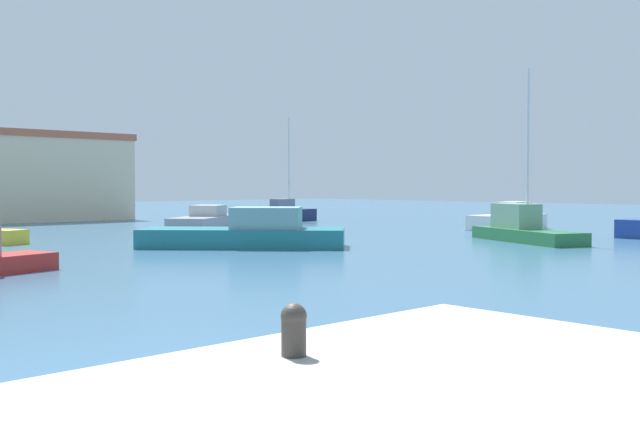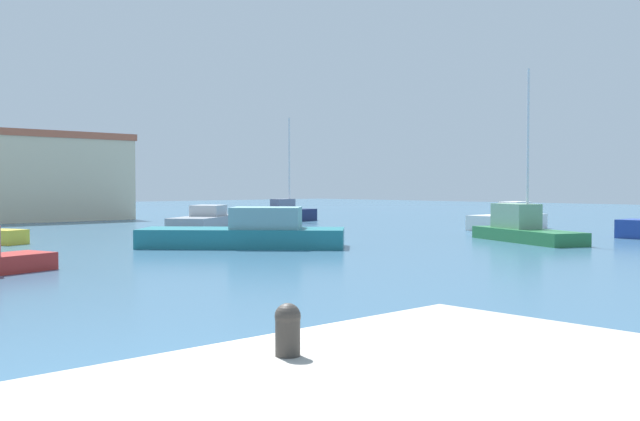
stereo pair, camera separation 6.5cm
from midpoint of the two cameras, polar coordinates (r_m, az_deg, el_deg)
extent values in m
plane|color=#38607F|center=(33.64, -6.79, -2.52)|extent=(160.00, 160.00, 0.00)
cylinder|color=#38332D|center=(6.61, -2.32, -9.65)|extent=(0.22, 0.22, 0.35)
sphere|color=#38332D|center=(6.58, -2.32, -8.14)|extent=(0.23, 0.23, 0.23)
cube|color=#19234C|center=(53.50, -2.45, -0.38)|extent=(4.91, 1.92, 0.88)
cube|color=slate|center=(52.96, -2.95, 0.48)|extent=(1.87, 1.09, 0.77)
cylinder|color=silver|center=(53.48, -2.45, 3.63)|extent=(0.12, 0.12, 6.62)
cube|color=#1E707A|center=(31.40, -6.03, -2.11)|extent=(7.87, 8.03, 0.80)
cube|color=#6B9CA2|center=(31.21, -4.20, -0.56)|extent=(3.59, 3.61, 0.90)
cube|color=white|center=(45.32, 14.19, -0.86)|extent=(5.69, 2.02, 0.88)
cube|color=silver|center=(45.93, 14.74, 0.20)|extent=(1.67, 1.36, 0.76)
cube|color=gray|center=(45.67, -8.77, -0.89)|extent=(7.24, 6.04, 0.73)
cube|color=#ADB0B5|center=(45.92, -8.65, 0.00)|extent=(2.62, 2.57, 0.67)
cube|color=#28703D|center=(35.47, 15.60, -1.87)|extent=(4.37, 6.75, 0.59)
cube|color=gray|center=(36.17, 14.80, -0.40)|extent=(2.12, 2.69, 1.16)
cylinder|color=silver|center=(35.43, 15.66, 4.57)|extent=(0.12, 0.12, 7.38)
cylinder|color=silver|center=(36.39, 14.56, 0.12)|extent=(1.01, 2.13, 0.08)
cube|color=beige|center=(59.62, -21.84, 2.19)|extent=(13.42, 8.90, 6.02)
cube|color=#B25B42|center=(59.73, -21.88, 5.31)|extent=(13.68, 9.08, 0.50)
camera|label=1|loc=(0.03, -90.05, 0.00)|focal=41.55mm
camera|label=2|loc=(0.03, 89.95, 0.00)|focal=41.55mm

